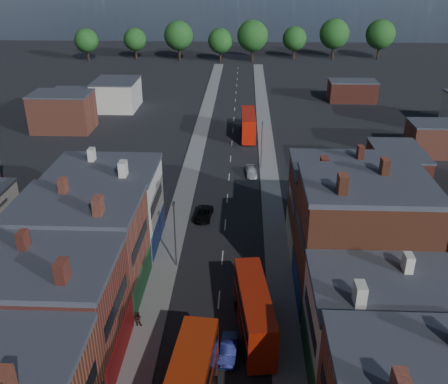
# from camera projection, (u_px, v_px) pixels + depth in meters

# --- Properties ---
(pavement_west) EXTENTS (3.00, 200.00, 0.12)m
(pavement_west) POSITION_uv_depth(u_px,v_px,m) (185.00, 192.00, 75.23)
(pavement_west) COLOR gray
(pavement_west) RESTS_ON ground
(pavement_east) EXTENTS (3.00, 200.00, 0.12)m
(pavement_east) POSITION_uv_depth(u_px,v_px,m) (271.00, 193.00, 74.73)
(pavement_east) COLOR gray
(pavement_east) RESTS_ON ground
(lamp_post_2) EXTENTS (0.25, 0.70, 8.12)m
(lamp_post_2) POSITION_uv_depth(u_px,v_px,m) (175.00, 230.00, 55.12)
(lamp_post_2) COLOR slate
(lamp_post_2) RESTS_ON ground
(lamp_post_3) EXTENTS (0.25, 0.70, 8.12)m
(lamp_post_3) POSITION_uv_depth(u_px,v_px,m) (262.00, 141.00, 81.85)
(lamp_post_3) COLOR slate
(lamp_post_3) RESTS_ON ground
(bus_1) EXTENTS (3.92, 11.38, 4.82)m
(bus_1) POSITION_uv_depth(u_px,v_px,m) (254.00, 311.00, 45.81)
(bus_1) COLOR #B7210A
(bus_1) RESTS_ON ground
(bus_2) EXTENTS (3.06, 11.41, 4.90)m
(bus_2) POSITION_uv_depth(u_px,v_px,m) (248.00, 124.00, 97.06)
(bus_2) COLOR red
(bus_2) RESTS_ON ground
(car_1) EXTENTS (1.70, 4.24, 1.37)m
(car_1) POSITION_uv_depth(u_px,v_px,m) (229.00, 349.00, 44.00)
(car_1) COLOR navy
(car_1) RESTS_ON ground
(car_2) EXTENTS (2.60, 4.92, 1.32)m
(car_2) POSITION_uv_depth(u_px,v_px,m) (203.00, 214.00, 67.35)
(car_2) COLOR black
(car_2) RESTS_ON ground
(car_3) EXTENTS (1.99, 4.20, 1.18)m
(car_3) POSITION_uv_depth(u_px,v_px,m) (251.00, 172.00, 80.76)
(car_3) COLOR silver
(car_3) RESTS_ON ground
(ped_1) EXTENTS (0.75, 0.42, 1.53)m
(ped_1) POSITION_uv_depth(u_px,v_px,m) (138.00, 319.00, 47.43)
(ped_1) COLOR #3A1F17
(ped_1) RESTS_ON pavement_west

